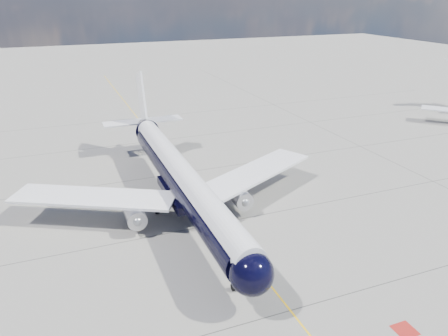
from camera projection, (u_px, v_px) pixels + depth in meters
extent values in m
plane|color=gray|center=(172.00, 161.00, 64.31)|extent=(320.00, 320.00, 0.00)
cube|color=yellow|center=(181.00, 173.00, 60.01)|extent=(0.16, 160.00, 0.01)
cube|color=maroon|center=(405.00, 330.00, 32.22)|extent=(1.60, 1.60, 0.01)
cylinder|color=black|center=(183.00, 182.00, 47.94)|extent=(3.61, 34.28, 3.43)
sphere|color=black|center=(252.00, 273.00, 32.39)|extent=(3.44, 3.44, 3.43)
cone|color=black|center=(143.00, 126.00, 66.01)|extent=(3.46, 6.33, 3.43)
cylinder|color=white|center=(183.00, 175.00, 47.61)|extent=(2.87, 36.08, 2.67)
cube|color=black|center=(253.00, 269.00, 32.04)|extent=(2.17, 1.09, 0.50)
cube|color=white|center=(94.00, 197.00, 46.21)|extent=(17.38, 12.18, 0.29)
cube|color=white|center=(255.00, 172.00, 52.61)|extent=(17.42, 12.03, 0.29)
cube|color=black|center=(183.00, 192.00, 48.41)|extent=(3.84, 9.04, 0.90)
cylinder|color=#AEAEB5|center=(134.00, 213.00, 45.10)|extent=(2.04, 4.16, 2.02)
cylinder|color=#AEAEB5|center=(238.00, 195.00, 49.06)|extent=(2.04, 4.16, 2.02)
sphere|color=gray|center=(137.00, 221.00, 43.47)|extent=(1.00, 1.00, 0.99)
sphere|color=gray|center=(245.00, 202.00, 47.43)|extent=(1.00, 1.00, 0.99)
cube|color=white|center=(133.00, 206.00, 45.00)|extent=(0.21, 2.89, 0.99)
cube|color=white|center=(238.00, 189.00, 48.96)|extent=(0.21, 2.89, 0.99)
cube|color=white|center=(142.00, 96.00, 63.88)|extent=(0.32, 5.72, 7.69)
cube|color=white|center=(143.00, 121.00, 65.73)|extent=(11.74, 2.95, 0.20)
cylinder|color=gray|center=(235.00, 279.00, 36.11)|extent=(0.16, 0.16, 1.89)
cylinder|color=black|center=(233.00, 287.00, 36.36)|extent=(0.17, 0.63, 0.63)
cylinder|color=black|center=(237.00, 286.00, 36.48)|extent=(0.17, 0.63, 0.63)
cylinder|color=gray|center=(156.00, 202.00, 49.10)|extent=(0.24, 0.24, 1.71)
cylinder|color=gray|center=(204.00, 194.00, 51.05)|extent=(0.24, 0.24, 1.71)
cylinder|color=black|center=(157.00, 209.00, 48.94)|extent=(0.41, 0.99, 0.99)
cylinder|color=black|center=(155.00, 206.00, 49.80)|extent=(0.41, 0.99, 0.99)
cylinder|color=black|center=(206.00, 201.00, 50.89)|extent=(0.41, 0.99, 0.99)
cylinder|color=black|center=(203.00, 198.00, 51.75)|extent=(0.41, 0.99, 0.99)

